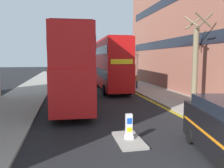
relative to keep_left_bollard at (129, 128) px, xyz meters
name	(u,v)px	position (x,y,z in m)	size (l,w,h in m)	color
sidewalk_right	(162,94)	(6.50, 11.17, -0.54)	(4.00, 80.00, 0.14)	gray
sidewalk_left	(21,99)	(-6.50, 11.17, -0.54)	(4.00, 80.00, 0.14)	gray
kerb_line_outer	(149,100)	(4.40, 9.17, -0.60)	(0.10, 56.00, 0.01)	yellow
kerb_line_inner	(147,100)	(4.24, 9.17, -0.60)	(0.10, 56.00, 0.01)	yellow
traffic_island	(129,140)	(0.00, 0.00, -0.56)	(1.10, 2.20, 0.10)	gray
keep_left_bollard	(129,128)	(0.00, 0.00, 0.00)	(0.36, 0.28, 1.11)	silver
double_decker_bus_away	(74,66)	(-2.08, 7.83, 2.42)	(3.15, 10.90, 5.64)	red
double_decker_bus_oncoming	(111,63)	(2.25, 15.44, 2.42)	(2.92, 10.84, 5.64)	#B20F0F
pedestrian_far	(137,81)	(5.28, 15.44, 0.38)	(0.34, 0.22, 1.62)	#2D2D38
street_tree_near	(126,59)	(6.14, 23.53, 2.80)	(1.84, 1.98, 6.63)	#6B6047
street_tree_mid	(195,62)	(6.81, 6.09, 2.68)	(1.82, 1.77, 6.70)	#6B6047
street_tree_far	(119,61)	(7.06, 31.94, 2.38)	(1.64, 1.39, 5.87)	#6B6047
townhouse_terrace_right	(211,29)	(13.50, 14.01, 6.24)	(10.08, 28.00, 13.69)	brown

